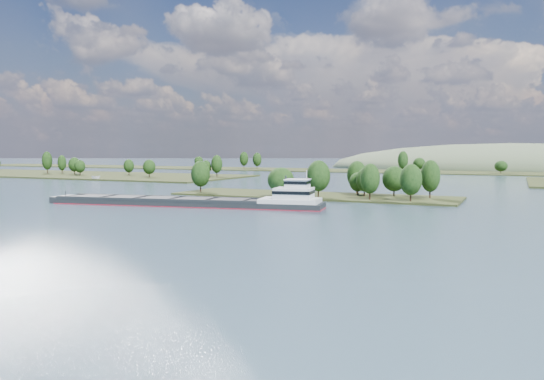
% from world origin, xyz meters
% --- Properties ---
extents(ground, '(1800.00, 1800.00, 0.00)m').
position_xyz_m(ground, '(0.00, 120.00, 0.00)').
color(ground, '#314856').
rests_on(ground, ground).
extents(tree_island, '(100.00, 33.42, 13.79)m').
position_xyz_m(tree_island, '(6.04, 178.43, 4.04)').
color(tree_island, black).
rests_on(tree_island, ground).
extents(left_bank, '(300.00, 80.00, 16.11)m').
position_xyz_m(left_bank, '(-228.81, 260.15, 0.94)').
color(left_bank, black).
rests_on(left_bank, ground).
extents(back_shoreline, '(900.00, 60.00, 16.13)m').
position_xyz_m(back_shoreline, '(5.92, 399.80, 0.67)').
color(back_shoreline, black).
rests_on(back_shoreline, ground).
extents(hill_west, '(320.00, 160.00, 44.00)m').
position_xyz_m(hill_west, '(60.00, 500.00, 0.00)').
color(hill_west, '#46553B').
rests_on(hill_west, ground).
extents(cargo_barge, '(85.16, 24.84, 11.46)m').
position_xyz_m(cargo_barge, '(-18.58, 136.47, 1.44)').
color(cargo_barge, black).
rests_on(cargo_barge, ground).
extents(motorboat, '(6.71, 3.24, 2.49)m').
position_xyz_m(motorboat, '(-141.27, 223.72, 1.24)').
color(motorboat, silver).
rests_on(motorboat, ground).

